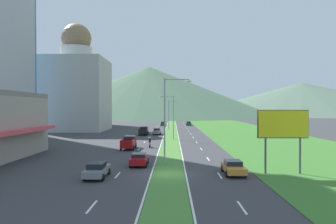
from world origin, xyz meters
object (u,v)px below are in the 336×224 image
object	(u,v)px
pickup_truck_0	(144,131)
car_4	(233,167)
car_2	(163,124)
motorcycle_rider	(150,143)
street_lamp_far	(170,113)
billboard_roadside	(283,127)
car_5	(157,131)
pickup_truck_1	(129,143)
car_0	(139,159)
car_3	(97,170)
street_lamp_near	(168,115)
street_lamp_mid	(172,114)
car_1	(189,123)

from	to	relation	value
pickup_truck_0	car_4	bearing A→B (deg)	-163.47
car_2	motorcycle_rider	world-z (taller)	motorcycle_rider
street_lamp_far	pickup_truck_0	world-z (taller)	street_lamp_far
billboard_roadside	pickup_truck_0	distance (m)	48.70
street_lamp_far	car_5	size ratio (longest dim) A/B	1.91
pickup_truck_1	motorcycle_rider	distance (m)	3.72
billboard_roadside	car_0	world-z (taller)	billboard_roadside
billboard_roadside	car_5	distance (m)	48.96
car_4	pickup_truck_0	world-z (taller)	pickup_truck_0
motorcycle_rider	car_3	bearing A→B (deg)	171.39
car_3	car_0	bearing A→B (deg)	-28.41
street_lamp_far	car_5	world-z (taller)	street_lamp_far
car_0	motorcycle_rider	bearing A→B (deg)	-0.11
street_lamp_near	pickup_truck_1	world-z (taller)	street_lamp_near
car_4	billboard_roadside	bearing A→B (deg)	90.49
street_lamp_mid	car_5	distance (m)	13.87
car_1	motorcycle_rider	bearing A→B (deg)	-8.71
street_lamp_near	street_lamp_far	bearing A→B (deg)	90.27
street_lamp_mid	car_0	world-z (taller)	street_lamp_mid
car_3	car_1	bearing A→B (deg)	-8.68
billboard_roadside	car_0	xyz separation A→B (m)	(-15.08, 4.57, -4.08)
car_4	pickup_truck_1	xyz separation A→B (m)	(-13.37, 19.38, 0.26)
street_lamp_mid	car_1	bearing A→B (deg)	83.14
car_1	pickup_truck_0	distance (m)	43.60
car_5	street_lamp_near	bearing A→B (deg)	-175.41
street_lamp_far	motorcycle_rider	xyz separation A→B (m)	(-3.00, -41.96, -4.36)
street_lamp_near	car_1	xyz separation A→B (m)	(6.75, 81.62, -5.09)
car_0	pickup_truck_1	bearing A→B (deg)	12.63
street_lamp_mid	street_lamp_far	xyz separation A→B (m)	(-0.70, 29.05, -0.27)
pickup_truck_1	car_4	bearing A→B (deg)	-145.39
car_3	street_lamp_far	bearing A→B (deg)	-5.69
street_lamp_near	car_3	xyz separation A→B (m)	(-6.71, -6.54, -5.12)
car_0	motorcycle_rider	size ratio (longest dim) A/B	2.08
street_lamp_mid	billboard_roadside	distance (m)	35.71
pickup_truck_0	pickup_truck_1	world-z (taller)	same
street_lamp_near	street_lamp_mid	distance (m)	29.04
car_5	motorcycle_rider	distance (m)	25.44
car_0	car_4	size ratio (longest dim) A/B	0.95
pickup_truck_0	car_1	bearing A→B (deg)	-17.82
street_lamp_far	car_5	distance (m)	17.34
street_lamp_far	street_lamp_mid	bearing A→B (deg)	-88.62
street_lamp_near	car_3	bearing A→B (deg)	-135.72
car_1	car_4	bearing A→B (deg)	0.00
street_lamp_far	motorcycle_rider	distance (m)	42.29
car_3	pickup_truck_1	world-z (taller)	pickup_truck_1
car_0	car_2	bearing A→B (deg)	-0.24
car_3	motorcycle_rider	distance (m)	22.93
street_lamp_near	billboard_roadside	world-z (taller)	street_lamp_near
street_lamp_near	street_lamp_far	xyz separation A→B (m)	(-0.28, 58.08, -0.76)
car_1	pickup_truck_0	xyz separation A→B (m)	(-13.34, -41.51, 0.21)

